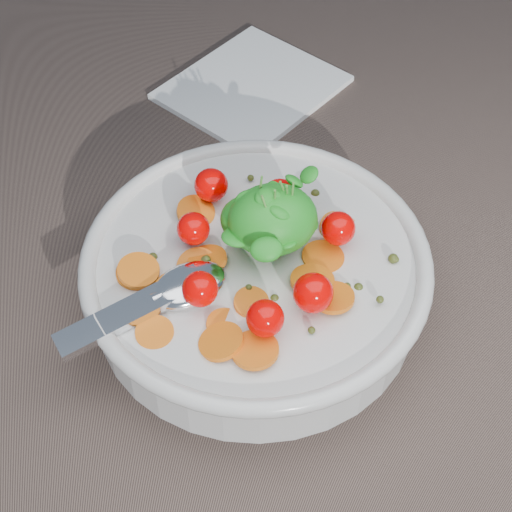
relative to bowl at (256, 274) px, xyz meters
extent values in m
plane|color=#6E594E|center=(0.02, 0.01, -0.03)|extent=(6.00, 6.00, 0.00)
cylinder|color=silver|center=(0.00, 0.00, -0.01)|extent=(0.27, 0.27, 0.05)
torus|color=silver|center=(0.00, 0.00, 0.02)|extent=(0.28, 0.28, 0.01)
cylinder|color=silver|center=(0.00, 0.00, -0.03)|extent=(0.13, 0.13, 0.01)
cylinder|color=brown|center=(0.00, 0.00, -0.01)|extent=(0.24, 0.24, 0.04)
cylinder|color=orange|center=(-0.03, -0.06, 0.02)|extent=(0.04, 0.04, 0.01)
cylinder|color=orange|center=(-0.04, 0.00, 0.02)|extent=(0.03, 0.03, 0.01)
cylinder|color=orange|center=(-0.04, 0.06, 0.02)|extent=(0.04, 0.04, 0.02)
cylinder|color=orange|center=(-0.09, 0.01, 0.02)|extent=(0.05, 0.05, 0.01)
cylinder|color=orange|center=(0.05, -0.05, 0.02)|extent=(0.05, 0.05, 0.01)
cylinder|color=orange|center=(-0.09, -0.05, 0.02)|extent=(0.04, 0.04, 0.01)
cylinder|color=orange|center=(-0.04, -0.07, 0.02)|extent=(0.04, 0.04, 0.02)
cylinder|color=orange|center=(0.02, 0.06, 0.02)|extent=(0.04, 0.04, 0.01)
cylinder|color=orange|center=(-0.09, 0.00, 0.03)|extent=(0.05, 0.05, 0.01)
cylinder|color=orange|center=(0.04, -0.03, 0.02)|extent=(0.04, 0.04, 0.01)
cylinder|color=orange|center=(0.07, 0.02, 0.02)|extent=(0.04, 0.04, 0.02)
cylinder|color=orange|center=(-0.01, -0.04, 0.02)|extent=(0.04, 0.04, 0.01)
cylinder|color=orange|center=(-0.01, -0.04, 0.01)|extent=(0.04, 0.04, 0.01)
cylinder|color=orange|center=(0.05, -0.01, 0.02)|extent=(0.05, 0.05, 0.01)
cylinder|color=orange|center=(-0.02, -0.09, 0.02)|extent=(0.04, 0.04, 0.01)
cylinder|color=orange|center=(0.02, 0.04, 0.02)|extent=(0.04, 0.04, 0.02)
cylinder|color=orange|center=(-0.05, 0.00, 0.02)|extent=(0.04, 0.04, 0.02)
sphere|color=#3D4717|center=(0.11, -0.02, 0.02)|extent=(0.01, 0.01, 0.01)
sphere|color=#3D4717|center=(0.07, -0.04, 0.02)|extent=(0.01, 0.01, 0.01)
sphere|color=#3D4717|center=(0.01, -0.04, 0.02)|extent=(0.01, 0.01, 0.01)
sphere|color=#3D4717|center=(-0.01, -0.06, 0.02)|extent=(0.01, 0.01, 0.01)
sphere|color=#3D4717|center=(0.01, 0.09, 0.02)|extent=(0.01, 0.01, 0.01)
sphere|color=#3D4717|center=(-0.01, -0.03, 0.02)|extent=(0.01, 0.01, 0.01)
sphere|color=#3D4717|center=(0.02, -0.08, 0.02)|extent=(0.01, 0.01, 0.01)
sphere|color=#3D4717|center=(-0.04, 0.00, 0.03)|extent=(0.01, 0.01, 0.01)
sphere|color=#3D4717|center=(0.04, -0.05, 0.02)|extent=(0.01, 0.01, 0.01)
sphere|color=#3D4717|center=(0.00, 0.06, 0.02)|extent=(0.01, 0.01, 0.01)
sphere|color=#3D4717|center=(0.05, -0.04, 0.02)|extent=(0.01, 0.01, 0.01)
sphere|color=#3D4717|center=(0.11, -0.03, 0.02)|extent=(0.01, 0.01, 0.01)
sphere|color=#3D4717|center=(0.07, 0.06, 0.02)|extent=(0.01, 0.01, 0.01)
sphere|color=#3D4717|center=(0.08, -0.06, 0.02)|extent=(0.01, 0.01, 0.01)
sphere|color=#3D4717|center=(0.06, -0.04, 0.02)|extent=(0.01, 0.01, 0.01)
sphere|color=#3D4717|center=(0.03, 0.06, 0.02)|extent=(0.01, 0.01, 0.01)
sphere|color=#3D4717|center=(0.02, 0.05, 0.02)|extent=(0.01, 0.01, 0.01)
sphere|color=#3D4717|center=(-0.08, 0.02, 0.02)|extent=(0.01, 0.01, 0.01)
sphere|color=#EA0100|center=(0.07, 0.00, 0.04)|extent=(0.03, 0.03, 0.03)
sphere|color=#EA0100|center=(0.03, 0.05, 0.04)|extent=(0.03, 0.03, 0.03)
sphere|color=#EA0100|center=(-0.02, 0.07, 0.04)|extent=(0.03, 0.03, 0.03)
sphere|color=#EA0100|center=(-0.04, 0.03, 0.04)|extent=(0.03, 0.03, 0.03)
sphere|color=#EA0100|center=(-0.05, -0.03, 0.04)|extent=(0.03, 0.03, 0.03)
sphere|color=#EA0100|center=(-0.01, -0.07, 0.04)|extent=(0.03, 0.03, 0.03)
sphere|color=#EA0100|center=(0.03, -0.06, 0.04)|extent=(0.03, 0.03, 0.03)
ellipsoid|color=green|center=(0.02, 0.01, 0.05)|extent=(0.07, 0.06, 0.05)
ellipsoid|color=green|center=(0.00, 0.02, 0.04)|extent=(0.04, 0.04, 0.03)
ellipsoid|color=green|center=(0.03, 0.02, 0.06)|extent=(0.02, 0.02, 0.02)
ellipsoid|color=green|center=(0.04, 0.04, 0.06)|extent=(0.02, 0.02, 0.02)
ellipsoid|color=green|center=(-0.01, 0.00, 0.05)|extent=(0.03, 0.02, 0.01)
ellipsoid|color=green|center=(0.02, 0.02, 0.07)|extent=(0.02, 0.02, 0.02)
ellipsoid|color=green|center=(0.01, 0.01, 0.07)|extent=(0.02, 0.02, 0.02)
ellipsoid|color=green|center=(0.01, 0.01, 0.07)|extent=(0.03, 0.03, 0.02)
ellipsoid|color=green|center=(0.01, 0.02, 0.06)|extent=(0.03, 0.03, 0.03)
ellipsoid|color=green|center=(0.01, 0.00, 0.06)|extent=(0.02, 0.02, 0.02)
ellipsoid|color=green|center=(0.04, 0.01, 0.05)|extent=(0.03, 0.03, 0.02)
ellipsoid|color=green|center=(0.02, 0.02, 0.06)|extent=(0.02, 0.02, 0.02)
ellipsoid|color=green|center=(0.02, -0.02, 0.05)|extent=(0.02, 0.02, 0.01)
ellipsoid|color=green|center=(0.05, 0.05, 0.06)|extent=(0.02, 0.02, 0.02)
ellipsoid|color=green|center=(0.01, 0.01, 0.07)|extent=(0.02, 0.02, 0.02)
ellipsoid|color=green|center=(0.00, 0.02, 0.06)|extent=(0.03, 0.03, 0.03)
ellipsoid|color=green|center=(0.02, 0.00, 0.07)|extent=(0.03, 0.02, 0.02)
ellipsoid|color=green|center=(0.02, 0.01, 0.06)|extent=(0.04, 0.03, 0.03)
ellipsoid|color=green|center=(0.00, -0.03, 0.06)|extent=(0.03, 0.03, 0.02)
ellipsoid|color=green|center=(0.01, 0.02, 0.06)|extent=(0.03, 0.03, 0.02)
cylinder|color=#4C8C33|center=(0.01, 0.02, 0.06)|extent=(0.01, 0.00, 0.05)
cylinder|color=#4C8C33|center=(0.03, 0.02, 0.06)|extent=(0.02, 0.00, 0.04)
cylinder|color=#4C8C33|center=(0.03, 0.01, 0.06)|extent=(0.00, 0.01, 0.05)
cylinder|color=#4C8C33|center=(0.02, 0.01, 0.06)|extent=(0.00, 0.01, 0.05)
cylinder|color=#4C8C33|center=(0.01, 0.00, 0.06)|extent=(0.01, 0.02, 0.04)
cylinder|color=#4C8C33|center=(0.03, 0.01, 0.06)|extent=(0.01, 0.01, 0.05)
ellipsoid|color=silver|center=(-0.06, -0.02, 0.02)|extent=(0.07, 0.06, 0.02)
cube|color=silver|center=(-0.10, -0.03, 0.02)|extent=(0.12, 0.06, 0.02)
cylinder|color=silver|center=(-0.07, -0.02, 0.03)|extent=(0.02, 0.02, 0.01)
cube|color=white|center=(0.06, 0.28, -0.03)|extent=(0.22, 0.22, 0.01)
camera|label=1|loc=(-0.09, -0.39, 0.49)|focal=55.00mm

